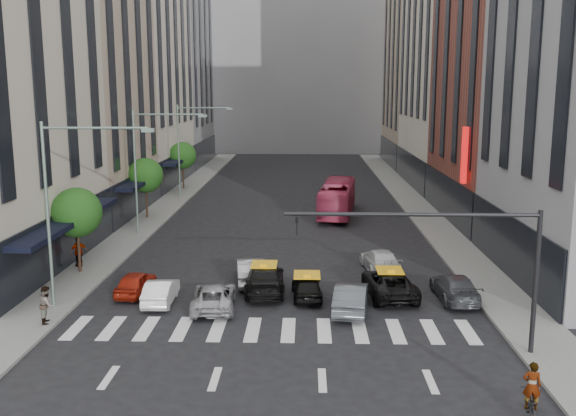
# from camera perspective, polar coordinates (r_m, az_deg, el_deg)

# --- Properties ---
(ground) EXTENTS (160.00, 160.00, 0.00)m
(ground) POSITION_cam_1_polar(r_m,az_deg,el_deg) (27.88, -1.32, -11.90)
(ground) COLOR black
(ground) RESTS_ON ground
(sidewalk_left) EXTENTS (3.00, 96.00, 0.15)m
(sidewalk_left) POSITION_cam_1_polar(r_m,az_deg,el_deg) (58.16, -11.17, -0.12)
(sidewalk_left) COLOR slate
(sidewalk_left) RESTS_ON ground
(sidewalk_right) EXTENTS (3.00, 96.00, 0.15)m
(sidewalk_right) POSITION_cam_1_polar(r_m,az_deg,el_deg) (57.62, 11.74, -0.24)
(sidewalk_right) COLOR slate
(sidewalk_right) RESTS_ON ground
(building_left_b) EXTENTS (8.00, 16.00, 24.00)m
(building_left_b) POSITION_cam_1_polar(r_m,az_deg,el_deg) (56.80, -17.59, 11.44)
(building_left_b) COLOR tan
(building_left_b) RESTS_ON ground
(building_left_c) EXTENTS (8.00, 20.00, 36.00)m
(building_left_c) POSITION_cam_1_polar(r_m,az_deg,el_deg) (74.41, -13.18, 15.96)
(building_left_c) COLOR beige
(building_left_c) RESTS_ON ground
(building_left_d) EXTENTS (8.00, 18.00, 30.00)m
(building_left_d) POSITION_cam_1_polar(r_m,az_deg,el_deg) (92.67, -10.06, 13.09)
(building_left_d) COLOR gray
(building_left_d) RESTS_ON ground
(building_right_b) EXTENTS (8.00, 18.00, 26.00)m
(building_right_b) POSITION_cam_1_polar(r_m,az_deg,el_deg) (55.05, 18.59, 12.47)
(building_right_b) COLOR brown
(building_right_b) RESTS_ON ground
(building_right_c) EXTENTS (8.00, 20.00, 40.00)m
(building_right_c) POSITION_cam_1_polar(r_m,az_deg,el_deg) (74.01, 14.50, 17.50)
(building_right_c) COLOR beige
(building_right_c) RESTS_ON ground
(building_right_d) EXTENTS (8.00, 18.00, 28.00)m
(building_right_d) POSITION_cam_1_polar(r_m,az_deg,el_deg) (92.13, 11.68, 12.43)
(building_right_d) COLOR tan
(building_right_d) RESTS_ON ground
(building_far) EXTENTS (30.00, 10.00, 36.00)m
(building_far) POSITION_cam_1_polar(r_m,az_deg,el_deg) (110.98, 0.95, 14.36)
(building_far) COLOR gray
(building_far) RESTS_ON ground
(tree_near) EXTENTS (2.88, 2.88, 4.95)m
(tree_near) POSITION_cam_1_polar(r_m,az_deg,el_deg) (38.71, -18.27, -0.39)
(tree_near) COLOR black
(tree_near) RESTS_ON sidewalk_left
(tree_mid) EXTENTS (2.88, 2.88, 4.95)m
(tree_mid) POSITION_cam_1_polar(r_m,az_deg,el_deg) (53.83, -12.55, 2.84)
(tree_mid) COLOR black
(tree_mid) RESTS_ON sidewalk_left
(tree_far) EXTENTS (2.88, 2.88, 4.95)m
(tree_far) POSITION_cam_1_polar(r_m,az_deg,el_deg) (69.35, -9.35, 4.63)
(tree_far) COLOR black
(tree_far) RESTS_ON sidewalk_left
(streetlamp_near) EXTENTS (5.38, 0.25, 9.00)m
(streetlamp_near) POSITION_cam_1_polar(r_m,az_deg,el_deg) (32.19, -19.14, 1.50)
(streetlamp_near) COLOR gray
(streetlamp_near) RESTS_ON sidewalk_left
(streetlamp_mid) EXTENTS (5.38, 0.25, 9.00)m
(streetlamp_mid) POSITION_cam_1_polar(r_m,az_deg,el_deg) (47.37, -12.35, 4.57)
(streetlamp_mid) COLOR gray
(streetlamp_mid) RESTS_ON sidewalk_left
(streetlamp_far) EXTENTS (5.38, 0.25, 9.00)m
(streetlamp_far) POSITION_cam_1_polar(r_m,az_deg,el_deg) (62.95, -8.86, 6.11)
(streetlamp_far) COLOR gray
(streetlamp_far) RESTS_ON sidewalk_left
(traffic_signal) EXTENTS (10.10, 0.20, 6.00)m
(traffic_signal) POSITION_cam_1_polar(r_m,az_deg,el_deg) (26.27, 15.56, -3.43)
(traffic_signal) COLOR black
(traffic_signal) RESTS_ON ground
(liberty_sign) EXTENTS (0.30, 0.70, 4.00)m
(liberty_sign) POSITION_cam_1_polar(r_m,az_deg,el_deg) (47.32, 15.41, 4.54)
(liberty_sign) COLOR red
(liberty_sign) RESTS_ON ground
(car_red) EXTENTS (1.67, 3.71, 1.24)m
(car_red) POSITION_cam_1_polar(r_m,az_deg,el_deg) (34.79, -13.38, -6.49)
(car_red) COLOR #9F1F0E
(car_red) RESTS_ON ground
(car_white_front) EXTENTS (1.38, 3.74, 1.22)m
(car_white_front) POSITION_cam_1_polar(r_m,az_deg,el_deg) (33.16, -11.23, -7.27)
(car_white_front) COLOR white
(car_white_front) RESTS_ON ground
(car_silver) EXTENTS (2.38, 4.56, 1.23)m
(car_silver) POSITION_cam_1_polar(r_m,az_deg,el_deg) (31.97, -6.62, -7.81)
(car_silver) COLOR #AEAEB3
(car_silver) RESTS_ON ground
(taxi_left) EXTENTS (2.44, 5.30, 1.50)m
(taxi_left) POSITION_cam_1_polar(r_m,az_deg,el_deg) (34.19, -2.12, -6.27)
(taxi_left) COLOR black
(taxi_left) RESTS_ON ground
(taxi_center) EXTENTS (1.70, 3.74, 1.24)m
(taxi_center) POSITION_cam_1_polar(r_m,az_deg,el_deg) (33.20, 1.69, -7.02)
(taxi_center) COLOR black
(taxi_center) RESTS_ON ground
(car_grey_mid) EXTENTS (2.07, 4.50, 1.43)m
(car_grey_mid) POSITION_cam_1_polar(r_m,az_deg,el_deg) (31.46, 5.61, -7.90)
(car_grey_mid) COLOR #464A4E
(car_grey_mid) RESTS_ON ground
(taxi_right) EXTENTS (2.74, 5.16, 1.38)m
(taxi_right) POSITION_cam_1_polar(r_m,az_deg,el_deg) (33.95, 8.98, -6.63)
(taxi_right) COLOR black
(taxi_right) RESTS_ON ground
(car_grey_curb) EXTENTS (1.97, 4.59, 1.32)m
(car_grey_curb) POSITION_cam_1_polar(r_m,az_deg,el_deg) (34.09, 14.61, -6.83)
(car_grey_curb) COLOR #3E4145
(car_grey_curb) RESTS_ON ground
(car_row2_left) EXTENTS (2.10, 4.51, 1.43)m
(car_row2_left) POSITION_cam_1_polar(r_m,az_deg,el_deg) (35.79, -3.34, -5.57)
(car_row2_left) COLOR #ACACB2
(car_row2_left) RESTS_ON ground
(car_row2_right) EXTENTS (2.28, 4.66, 1.30)m
(car_row2_right) POSITION_cam_1_polar(r_m,az_deg,el_deg) (38.43, 8.21, -4.63)
(car_row2_right) COLOR silver
(car_row2_right) RESTS_ON ground
(bus) EXTENTS (3.74, 10.65, 2.90)m
(bus) POSITION_cam_1_polar(r_m,az_deg,el_deg) (54.88, 4.40, 0.88)
(bus) COLOR #C63A5F
(bus) RESTS_ON ground
(motorcycle) EXTENTS (0.82, 1.65, 0.83)m
(motorcycle) POSITION_cam_1_polar(r_m,az_deg,el_deg) (23.48, 20.75, -16.00)
(motorcycle) COLOR black
(motorcycle) RESTS_ON ground
(rider) EXTENTS (0.66, 0.49, 1.65)m
(rider) POSITION_cam_1_polar(r_m,az_deg,el_deg) (22.97, 20.96, -13.22)
(rider) COLOR gray
(rider) RESTS_ON motorcycle
(pedestrian_near) EXTENTS (0.83, 0.97, 1.71)m
(pedestrian_near) POSITION_cam_1_polar(r_m,az_deg,el_deg) (31.40, -20.66, -8.02)
(pedestrian_near) COLOR gray
(pedestrian_near) RESTS_ON sidewalk_left
(pedestrian_far) EXTENTS (1.12, 0.97, 1.80)m
(pedestrian_far) POSITION_cam_1_polar(r_m,az_deg,el_deg) (40.41, -18.10, -3.72)
(pedestrian_far) COLOR gray
(pedestrian_far) RESTS_ON sidewalk_left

